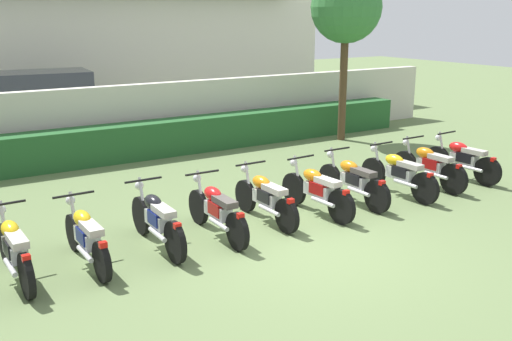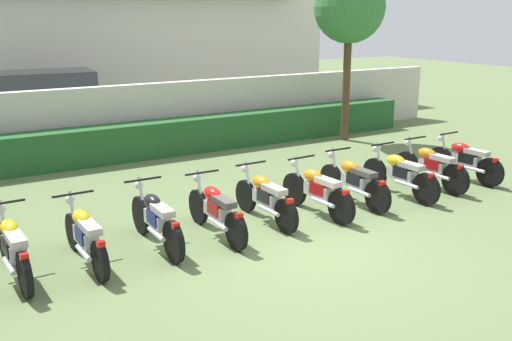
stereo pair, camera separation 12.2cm
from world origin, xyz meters
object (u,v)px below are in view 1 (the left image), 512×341
object	(u,v)px
motorcycle_in_row_8	(399,173)
parked_car	(47,105)
tree_far_side	(346,9)
motorcycle_in_row_5	(265,197)
motorcycle_in_row_2	(86,236)
motorcycle_in_row_4	(217,210)
motorcycle_in_row_3	(157,219)
motorcycle_in_row_1	(14,249)
motorcycle_in_row_7	(353,180)
motorcycle_in_row_9	(429,165)
motorcycle_in_row_6	(317,190)
motorcycle_in_row_10	(462,159)

from	to	relation	value
motorcycle_in_row_8	parked_car	bearing A→B (deg)	24.00
tree_far_side	motorcycle_in_row_5	size ratio (longest dim) A/B	2.47
motorcycle_in_row_2	motorcycle_in_row_4	world-z (taller)	motorcycle_in_row_4
parked_car	motorcycle_in_row_3	size ratio (longest dim) A/B	2.38
motorcycle_in_row_1	motorcycle_in_row_4	bearing A→B (deg)	-92.51
motorcycle_in_row_5	motorcycle_in_row_7	bearing A→B (deg)	-91.39
motorcycle_in_row_4	motorcycle_in_row_9	xyz separation A→B (m)	(4.98, 0.14, 0.01)
tree_far_side	motorcycle_in_row_6	xyz separation A→B (m)	(-4.46, -4.67, -3.13)
motorcycle_in_row_6	motorcycle_in_row_9	distance (m)	2.98
motorcycle_in_row_3	motorcycle_in_row_9	bearing A→B (deg)	-89.27
motorcycle_in_row_2	motorcycle_in_row_10	size ratio (longest dim) A/B	0.99
motorcycle_in_row_1	motorcycle_in_row_7	bearing A→B (deg)	-91.04
motorcycle_in_row_4	motorcycle_in_row_8	world-z (taller)	motorcycle_in_row_8
motorcycle_in_row_5	motorcycle_in_row_2	bearing A→B (deg)	92.20
tree_far_side	motorcycle_in_row_5	distance (m)	7.75
tree_far_side	motorcycle_in_row_1	bearing A→B (deg)	-153.82
motorcycle_in_row_5	motorcycle_in_row_7	xyz separation A→B (m)	(1.94, -0.01, 0.01)
motorcycle_in_row_1	motorcycle_in_row_9	xyz separation A→B (m)	(8.01, 0.12, 0.01)
motorcycle_in_row_2	motorcycle_in_row_9	distance (m)	7.07
motorcycle_in_row_1	motorcycle_in_row_6	world-z (taller)	motorcycle_in_row_6
motorcycle_in_row_1	motorcycle_in_row_5	distance (m)	4.04
parked_car	motorcycle_in_row_5	size ratio (longest dim) A/B	2.50
motorcycle_in_row_4	motorcycle_in_row_6	distance (m)	2.01
motorcycle_in_row_2	motorcycle_in_row_10	distance (m)	8.10
motorcycle_in_row_4	motorcycle_in_row_8	size ratio (longest dim) A/B	0.98
motorcycle_in_row_7	motorcycle_in_row_9	bearing A→B (deg)	-90.27
tree_far_side	motorcycle_in_row_1	distance (m)	11.03
motorcycle_in_row_5	motorcycle_in_row_8	bearing A→B (deg)	-93.01
motorcycle_in_row_4	motorcycle_in_row_6	xyz separation A→B (m)	(2.01, 0.01, 0.00)
motorcycle_in_row_2	motorcycle_in_row_5	xyz separation A→B (m)	(3.10, 0.17, 0.00)
motorcycle_in_row_1	motorcycle_in_row_9	distance (m)	8.01
parked_car	motorcycle_in_row_4	distance (m)	9.41
parked_car	tree_far_side	xyz separation A→B (m)	(6.95, -4.70, 2.65)
motorcycle_in_row_8	tree_far_side	bearing A→B (deg)	-29.54
motorcycle_in_row_7	motorcycle_in_row_8	xyz separation A→B (m)	(1.08, -0.09, 0.00)
motorcycle_in_row_8	motorcycle_in_row_5	bearing A→B (deg)	86.13
motorcycle_in_row_5	motorcycle_in_row_9	world-z (taller)	motorcycle_in_row_9
motorcycle_in_row_9	motorcycle_in_row_8	bearing A→B (deg)	94.36
motorcycle_in_row_3	motorcycle_in_row_10	size ratio (longest dim) A/B	1.05
motorcycle_in_row_2	motorcycle_in_row_4	size ratio (longest dim) A/B	0.96
parked_car	motorcycle_in_row_7	distance (m)	9.87
motorcycle_in_row_2	motorcycle_in_row_3	xyz separation A→B (m)	(1.09, 0.08, 0.02)
parked_car	motorcycle_in_row_6	xyz separation A→B (m)	(2.49, -9.37, -0.49)
motorcycle_in_row_1	motorcycle_in_row_6	size ratio (longest dim) A/B	0.99
tree_far_side	motorcycle_in_row_6	bearing A→B (deg)	-133.67
parked_car	motorcycle_in_row_8	distance (m)	10.38
motorcycle_in_row_8	motorcycle_in_row_9	distance (m)	0.95
motorcycle_in_row_3	motorcycle_in_row_8	distance (m)	5.02
motorcycle_in_row_6	motorcycle_in_row_9	world-z (taller)	motorcycle_in_row_9
motorcycle_in_row_1	motorcycle_in_row_7	world-z (taller)	motorcycle_in_row_7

